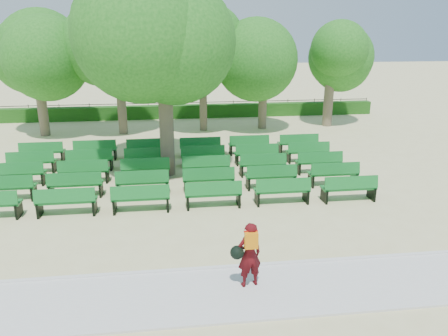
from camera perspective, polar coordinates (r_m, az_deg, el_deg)
name	(u,v)px	position (r m, az deg, el deg)	size (l,w,h in m)	color
ground	(212,187)	(17.49, -1.61, -2.47)	(120.00, 120.00, 0.00)	#CEC588
paving	(243,293)	(10.91, 2.44, -15.95)	(30.00, 2.20, 0.06)	silver
curb	(235,267)	(11.86, 1.49, -12.79)	(30.00, 0.12, 0.10)	silver
hedge	(192,111)	(30.87, -4.24, 7.40)	(26.00, 0.70, 0.90)	#1D5115
fence	(192,117)	(31.35, -4.26, 6.72)	(26.00, 0.10, 1.02)	black
tree_line	(196,130)	(27.06, -3.73, 4.92)	(21.80, 6.80, 7.04)	#28731F
bench_array	(176,176)	(18.52, -6.27, -1.05)	(2.01, 0.68, 1.25)	#136E26
tree_among	(163,50)	(18.15, -7.93, 14.97)	(5.66, 5.66, 7.78)	brown
person	(249,254)	(10.68, 3.22, -11.14)	(0.82, 0.53, 1.67)	#470A0E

